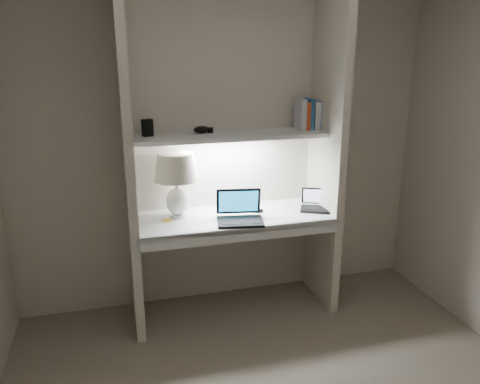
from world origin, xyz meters
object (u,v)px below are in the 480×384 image
object	(u,v)px
speaker	(239,201)
book_row	(311,115)
laptop_main	(239,214)
table_lamp	(176,174)
laptop_netbook	(317,204)

from	to	relation	value
speaker	book_row	bearing A→B (deg)	22.56
book_row	laptop_main	bearing A→B (deg)	-158.32
laptop_main	speaker	size ratio (longest dim) A/B	2.53
laptop_main	speaker	xyz separation A→B (m)	(0.06, 0.23, 0.02)
table_lamp	speaker	bearing A→B (deg)	5.51
laptop_netbook	table_lamp	bearing A→B (deg)	-159.89
laptop_netbook	book_row	distance (m)	0.69
table_lamp	speaker	distance (m)	0.54
book_row	laptop_netbook	bearing A→B (deg)	-86.91
table_lamp	laptop_netbook	xyz separation A→B (m)	(1.06, -0.10, -0.29)
table_lamp	book_row	distance (m)	1.12
laptop_main	speaker	world-z (taller)	laptop_main
speaker	book_row	size ratio (longest dim) A/B	0.62
table_lamp	laptop_main	size ratio (longest dim) A/B	1.31
laptop_main	speaker	distance (m)	0.24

